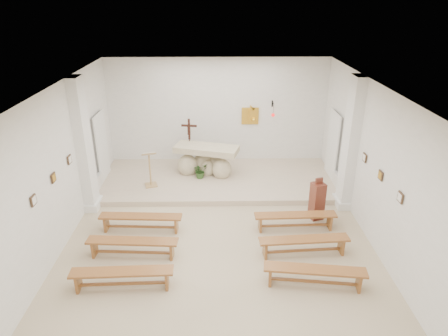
{
  "coord_description": "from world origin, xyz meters",
  "views": [
    {
      "loc": [
        -0.0,
        -7.46,
        5.29
      ],
      "look_at": [
        0.15,
        1.6,
        1.3
      ],
      "focal_mm": 32.0,
      "sensor_mm": 36.0,
      "label": 1
    }
  ],
  "objects_px": {
    "bench_left_front": "(141,219)",
    "bench_left_third": "(122,275)",
    "bench_right_second": "(304,242)",
    "crucifix_stand": "(190,140)",
    "lectern": "(150,169)",
    "bench_right_third": "(315,273)",
    "altar": "(206,162)",
    "donation_pedestal": "(317,201)",
    "bench_right_front": "(295,218)",
    "bench_left_second": "(133,244)"
  },
  "relations": [
    {
      "from": "bench_right_front",
      "to": "bench_right_second",
      "type": "relative_size",
      "value": 1.0
    },
    {
      "from": "crucifix_stand",
      "to": "bench_right_second",
      "type": "distance_m",
      "value": 5.32
    },
    {
      "from": "donation_pedestal",
      "to": "bench_left_front",
      "type": "height_order",
      "value": "donation_pedestal"
    },
    {
      "from": "altar",
      "to": "crucifix_stand",
      "type": "bearing_deg",
      "value": 153.87
    },
    {
      "from": "altar",
      "to": "bench_right_third",
      "type": "bearing_deg",
      "value": -50.19
    },
    {
      "from": "bench_right_front",
      "to": "bench_right_third",
      "type": "relative_size",
      "value": 0.99
    },
    {
      "from": "bench_right_front",
      "to": "bench_left_third",
      "type": "xyz_separation_m",
      "value": [
        -3.72,
        -2.06,
        0.0
      ]
    },
    {
      "from": "lectern",
      "to": "bench_right_third",
      "type": "distance_m",
      "value": 5.69
    },
    {
      "from": "bench_left_front",
      "to": "bench_right_third",
      "type": "height_order",
      "value": "same"
    },
    {
      "from": "bench_right_front",
      "to": "bench_right_third",
      "type": "bearing_deg",
      "value": -91.84
    },
    {
      "from": "bench_right_third",
      "to": "altar",
      "type": "bearing_deg",
      "value": 121.02
    },
    {
      "from": "crucifix_stand",
      "to": "bench_right_front",
      "type": "xyz_separation_m",
      "value": [
        2.74,
        -3.47,
        -0.77
      ]
    },
    {
      "from": "bench_left_front",
      "to": "bench_right_third",
      "type": "relative_size",
      "value": 0.99
    },
    {
      "from": "altar",
      "to": "bench_left_second",
      "type": "relative_size",
      "value": 1.03
    },
    {
      "from": "lectern",
      "to": "bench_left_third",
      "type": "height_order",
      "value": "lectern"
    },
    {
      "from": "bench_right_front",
      "to": "bench_right_second",
      "type": "bearing_deg",
      "value": -91.84
    },
    {
      "from": "bench_left_third",
      "to": "bench_right_front",
      "type": "bearing_deg",
      "value": 27.15
    },
    {
      "from": "altar",
      "to": "bench_left_front",
      "type": "bearing_deg",
      "value": -100.33
    },
    {
      "from": "bench_left_third",
      "to": "altar",
      "type": "bearing_deg",
      "value": 71.69
    },
    {
      "from": "altar",
      "to": "bench_right_front",
      "type": "bearing_deg",
      "value": -37.35
    },
    {
      "from": "lectern",
      "to": "donation_pedestal",
      "type": "height_order",
      "value": "lectern"
    },
    {
      "from": "bench_left_second",
      "to": "bench_right_second",
      "type": "distance_m",
      "value": 3.72
    },
    {
      "from": "donation_pedestal",
      "to": "bench_left_second",
      "type": "bearing_deg",
      "value": -179.47
    },
    {
      "from": "altar",
      "to": "bench_left_second",
      "type": "bearing_deg",
      "value": -94.2
    },
    {
      "from": "bench_left_third",
      "to": "lectern",
      "type": "bearing_deg",
      "value": 89.23
    },
    {
      "from": "bench_right_second",
      "to": "bench_left_third",
      "type": "bearing_deg",
      "value": -168.53
    },
    {
      "from": "bench_right_front",
      "to": "bench_right_second",
      "type": "height_order",
      "value": "same"
    },
    {
      "from": "altar",
      "to": "bench_left_third",
      "type": "bearing_deg",
      "value": -90.31
    },
    {
      "from": "donation_pedestal",
      "to": "bench_left_third",
      "type": "xyz_separation_m",
      "value": [
        -4.35,
        -2.59,
        -0.19
      ]
    },
    {
      "from": "crucifix_stand",
      "to": "bench_right_third",
      "type": "distance_m",
      "value": 6.22
    },
    {
      "from": "bench_left_front",
      "to": "bench_right_second",
      "type": "height_order",
      "value": "same"
    },
    {
      "from": "bench_right_front",
      "to": "bench_left_third",
      "type": "distance_m",
      "value": 4.25
    },
    {
      "from": "bench_left_front",
      "to": "bench_left_third",
      "type": "height_order",
      "value": "same"
    },
    {
      "from": "bench_left_front",
      "to": "bench_right_second",
      "type": "distance_m",
      "value": 3.86
    },
    {
      "from": "bench_left_second",
      "to": "bench_right_second",
      "type": "bearing_deg",
      "value": 3.52
    },
    {
      "from": "altar",
      "to": "bench_right_third",
      "type": "height_order",
      "value": "altar"
    },
    {
      "from": "crucifix_stand",
      "to": "bench_left_front",
      "type": "relative_size",
      "value": 0.81
    },
    {
      "from": "crucifix_stand",
      "to": "donation_pedestal",
      "type": "bearing_deg",
      "value": -31.82
    },
    {
      "from": "bench_right_second",
      "to": "lectern",
      "type": "bearing_deg",
      "value": 136.01
    },
    {
      "from": "bench_right_second",
      "to": "crucifix_stand",
      "type": "bearing_deg",
      "value": 117.28
    },
    {
      "from": "bench_right_front",
      "to": "bench_left_second",
      "type": "height_order",
      "value": "same"
    },
    {
      "from": "lectern",
      "to": "bench_right_front",
      "type": "xyz_separation_m",
      "value": [
        3.8,
        -2.15,
        -0.38
      ]
    },
    {
      "from": "crucifix_stand",
      "to": "bench_left_third",
      "type": "bearing_deg",
      "value": -90.66
    },
    {
      "from": "altar",
      "to": "bench_right_second",
      "type": "relative_size",
      "value": 1.03
    },
    {
      "from": "lectern",
      "to": "bench_right_second",
      "type": "xyz_separation_m",
      "value": [
        3.8,
        -3.18,
        -0.38
      ]
    },
    {
      "from": "lectern",
      "to": "bench_right_third",
      "type": "xyz_separation_m",
      "value": [
        3.8,
        -4.21,
        -0.38
      ]
    },
    {
      "from": "bench_left_front",
      "to": "bench_left_third",
      "type": "xyz_separation_m",
      "value": [
        0.0,
        -2.06,
        0.0
      ]
    },
    {
      "from": "donation_pedestal",
      "to": "bench_right_second",
      "type": "relative_size",
      "value": 0.57
    },
    {
      "from": "crucifix_stand",
      "to": "bench_left_second",
      "type": "bearing_deg",
      "value": -92.9
    },
    {
      "from": "altar",
      "to": "donation_pedestal",
      "type": "relative_size",
      "value": 1.8
    }
  ]
}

